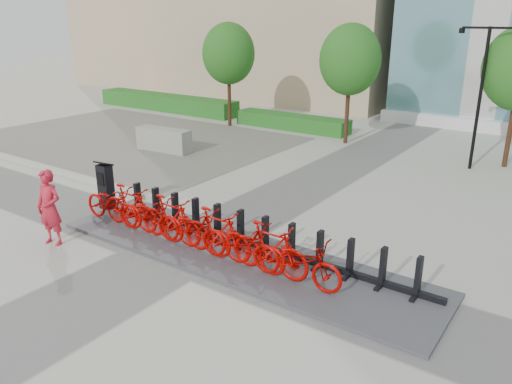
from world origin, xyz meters
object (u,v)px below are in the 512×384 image
Objects in this scene: bike_0 at (112,204)px; jersey_barrier at (164,140)px; kiosk at (106,185)px; worker_red at (50,208)px.

bike_0 reaches higher than jersey_barrier.
kiosk reaches higher than jersey_barrier.
worker_red reaches higher than jersey_barrier.
bike_0 is at bearing -36.40° from kiosk.
jersey_barrier is at bearing 34.98° from bike_0.
kiosk is at bearing -63.15° from jersey_barrier.
worker_red is (0.69, -2.23, 0.18)m from kiosk.
jersey_barrier is at bearing 116.42° from kiosk.
jersey_barrier is (-4.50, 6.43, -0.12)m from bike_0.
bike_0 is 1.70m from worker_red.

